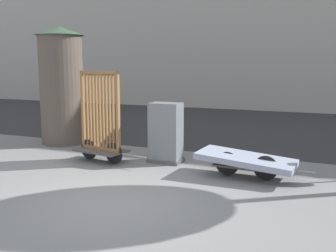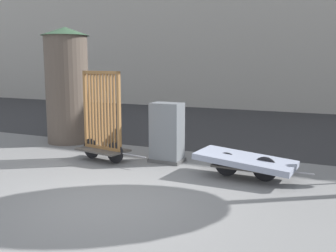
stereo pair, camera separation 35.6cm
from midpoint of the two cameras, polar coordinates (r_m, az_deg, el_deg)
The scene contains 6 objects.
ground_plane at distance 6.67m, azimuth -7.04°, elevation -10.90°, with size 60.00×60.00×0.00m, color slate.
road_strip at distance 14.83m, azimuth 11.81°, elevation 0.08°, with size 56.00×9.75×0.01m.
bike_cart_with_bedframe at distance 9.24m, azimuth -8.41°, elevation -0.48°, with size 1.94×0.90×2.10m.
bike_cart_with_mattress at distance 7.99m, azimuth 12.44°, elevation -5.02°, with size 2.29×1.05×0.50m.
utility_cabinet at distance 9.06m, azimuth 0.96°, elevation -1.25°, with size 0.76×0.53×1.38m.
advertising_column at distance 11.61m, azimuth -13.59°, elevation 5.85°, with size 1.36×1.36×3.28m.
Camera 2 is at (3.55, -5.21, 2.27)m, focal length 42.00 mm.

